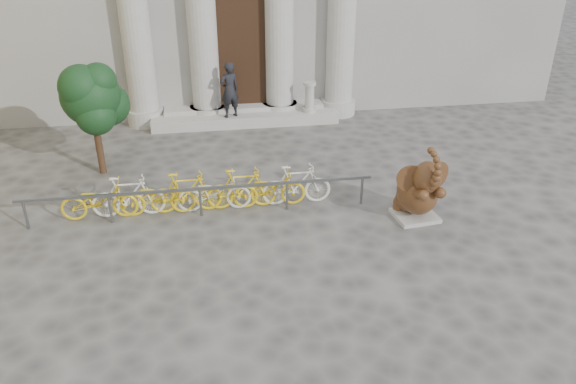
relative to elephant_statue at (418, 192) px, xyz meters
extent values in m
plane|color=#474442|center=(-3.30, -2.54, -0.68)|extent=(80.00, 80.00, 0.00)
cube|color=black|center=(-3.30, 7.38, 1.62)|extent=(2.40, 0.16, 4.00)
cube|color=#A8A59E|center=(-3.30, 6.86, -0.50)|extent=(6.00, 1.20, 0.36)
cube|color=#A8A59E|center=(0.00, 0.03, -0.63)|extent=(1.03, 0.95, 0.09)
ellipsoid|color=black|center=(-0.03, 0.23, -0.31)|extent=(0.87, 0.84, 0.60)
ellipsoid|color=black|center=(-0.01, 0.05, -0.04)|extent=(1.03, 1.22, 0.97)
cylinder|color=black|center=(-0.29, 0.33, -0.47)|extent=(0.31, 0.31, 0.24)
cylinder|color=black|center=(0.21, 0.39, -0.47)|extent=(0.31, 0.31, 0.24)
cylinder|color=black|center=(-0.17, -0.35, 0.14)|extent=(0.29, 0.58, 0.37)
cylinder|color=black|center=(0.24, -0.30, 0.14)|extent=(0.29, 0.58, 0.37)
ellipsoid|color=black|center=(0.03, -0.29, 0.48)|extent=(0.70, 0.67, 0.75)
cylinder|color=black|center=(-0.30, -0.21, 0.44)|extent=(0.63, 0.17, 0.64)
cylinder|color=black|center=(0.34, -0.14, 0.44)|extent=(0.60, 0.31, 0.64)
cone|color=beige|center=(-0.05, -0.49, 0.33)|extent=(0.14, 0.22, 0.10)
cone|color=beige|center=(0.17, -0.46, 0.33)|extent=(0.10, 0.22, 0.10)
cube|color=slate|center=(-4.85, 0.86, 0.02)|extent=(8.00, 0.06, 0.06)
cylinder|color=slate|center=(-8.65, 0.86, -0.33)|extent=(0.06, 0.06, 0.70)
cylinder|color=slate|center=(-6.85, 0.86, -0.33)|extent=(0.06, 0.06, 0.70)
cylinder|color=slate|center=(-4.85, 0.86, -0.33)|extent=(0.06, 0.06, 0.70)
cylinder|color=slate|center=(-2.85, 0.86, -0.33)|extent=(0.06, 0.06, 0.70)
cylinder|color=slate|center=(-1.05, 0.86, -0.33)|extent=(0.06, 0.06, 0.70)
imported|color=yellow|center=(-7.12, 1.11, -0.18)|extent=(1.70, 0.50, 1.00)
imported|color=silver|center=(-6.47, 1.11, -0.18)|extent=(1.66, 0.47, 1.00)
imported|color=yellow|center=(-5.82, 1.11, -0.18)|extent=(1.70, 0.50, 1.00)
imported|color=yellow|center=(-5.17, 1.11, -0.18)|extent=(1.66, 0.47, 1.00)
imported|color=silver|center=(-4.53, 1.11, -0.18)|extent=(1.70, 0.50, 1.00)
imported|color=yellow|center=(-3.88, 1.11, -0.18)|extent=(1.66, 0.47, 1.00)
imported|color=yellow|center=(-3.23, 1.11, -0.18)|extent=(1.70, 0.50, 1.00)
imported|color=silver|center=(-2.58, 1.11, -0.18)|extent=(1.66, 0.47, 1.00)
cylinder|color=#332114|center=(-7.41, 3.62, 0.23)|extent=(0.18, 0.18, 1.82)
sphere|color=black|center=(-7.41, 3.62, 1.44)|extent=(1.51, 1.51, 1.51)
sphere|color=black|center=(-7.05, 3.83, 1.14)|extent=(1.11, 1.11, 1.11)
sphere|color=black|center=(-7.71, 3.88, 1.24)|extent=(1.01, 1.01, 1.01)
sphere|color=black|center=(-7.30, 3.32, 1.03)|extent=(1.01, 1.01, 1.01)
sphere|color=black|center=(-7.56, 3.42, 1.74)|extent=(1.11, 1.11, 1.11)
sphere|color=black|center=(-7.15, 3.52, 1.84)|extent=(0.91, 0.91, 0.91)
imported|color=black|center=(-3.80, 6.51, 0.55)|extent=(0.75, 0.63, 1.74)
cylinder|color=#A8A59E|center=(-1.23, 6.56, -0.26)|extent=(0.41, 0.41, 0.12)
cylinder|color=#A8A59E|center=(-1.23, 6.56, 0.14)|extent=(0.28, 0.28, 0.91)
cylinder|color=#A8A59E|center=(-1.23, 6.56, 0.62)|extent=(0.41, 0.41, 0.10)
camera|label=1|loc=(-4.62, -10.57, 5.77)|focal=35.00mm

